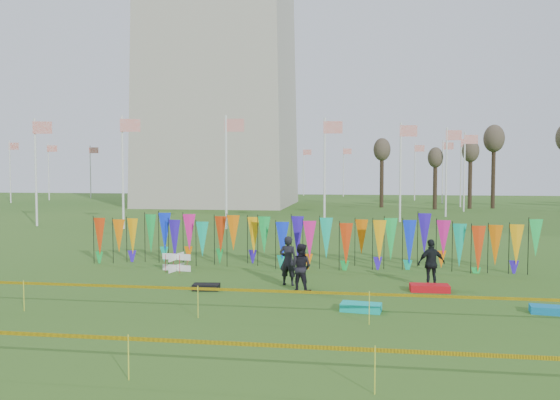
# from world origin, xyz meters

# --- Properties ---
(ground) EXTENTS (160.00, 160.00, 0.00)m
(ground) POSITION_xyz_m (0.00, 0.00, 0.00)
(ground) COLOR #295116
(ground) RESTS_ON ground
(flagpole_ring) EXTENTS (57.40, 56.16, 8.00)m
(flagpole_ring) POSITION_xyz_m (-14.00, 48.00, 4.00)
(flagpole_ring) COLOR silver
(flagpole_ring) RESTS_ON ground
(banner_row) EXTENTS (18.64, 0.64, 2.14)m
(banner_row) POSITION_xyz_m (0.28, 6.54, 1.26)
(banner_row) COLOR black
(banner_row) RESTS_ON ground
(caution_tape_near) EXTENTS (26.00, 0.02, 0.90)m
(caution_tape_near) POSITION_xyz_m (-0.22, -2.04, 0.78)
(caution_tape_near) COLOR #E8B804
(caution_tape_near) RESTS_ON ground
(caution_tape_far) EXTENTS (26.00, 0.02, 0.90)m
(caution_tape_far) POSITION_xyz_m (-0.22, -6.61, 0.78)
(caution_tape_far) COLOR #E8B804
(caution_tape_far) RESTS_ON ground
(box_kite) EXTENTS (0.66, 0.66, 0.73)m
(box_kite) POSITION_xyz_m (-4.82, 4.70, 0.36)
(box_kite) COLOR #B40D2A
(box_kite) RESTS_ON ground
(person_left) EXTENTS (0.72, 0.58, 1.77)m
(person_left) POSITION_xyz_m (0.04, 2.64, 0.89)
(person_left) COLOR black
(person_left) RESTS_ON ground
(person_mid) EXTENTS (0.91, 0.72, 1.63)m
(person_mid) POSITION_xyz_m (0.59, 1.75, 0.81)
(person_mid) COLOR black
(person_mid) RESTS_ON ground
(person_right) EXTENTS (1.12, 0.85, 1.70)m
(person_right) POSITION_xyz_m (5.06, 3.01, 0.85)
(person_right) COLOR black
(person_right) RESTS_ON ground
(kite_bag_turquoise) EXTENTS (1.23, 0.74, 0.23)m
(kite_bag_turquoise) POSITION_xyz_m (2.61, -0.65, 0.12)
(kite_bag_turquoise) COLOR #0CBFB2
(kite_bag_turquoise) RESTS_ON ground
(kite_bag_red) EXTENTS (1.31, 0.62, 0.24)m
(kite_bag_red) POSITION_xyz_m (4.92, 2.33, 0.12)
(kite_bag_red) COLOR red
(kite_bag_red) RESTS_ON ground
(kite_bag_black) EXTENTS (0.95, 0.61, 0.21)m
(kite_bag_black) POSITION_xyz_m (-2.65, 1.46, 0.10)
(kite_bag_black) COLOR black
(kite_bag_black) RESTS_ON ground
(kite_bag_teal) EXTENTS (1.18, 0.69, 0.21)m
(kite_bag_teal) POSITION_xyz_m (7.99, -0.15, 0.11)
(kite_bag_teal) COLOR #0C75AE
(kite_bag_teal) RESTS_ON ground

